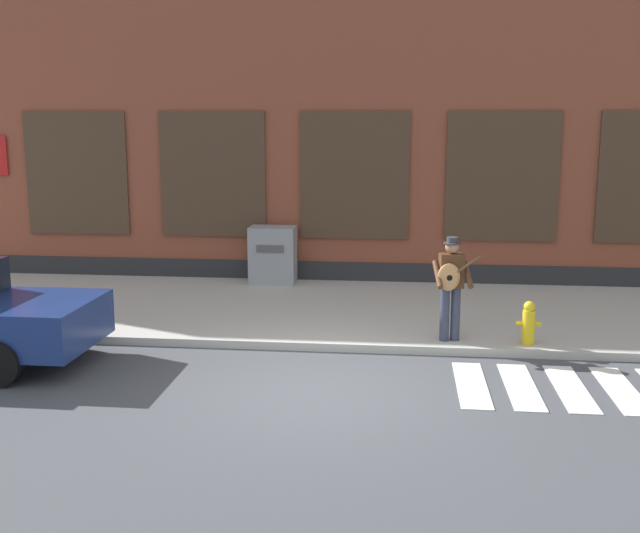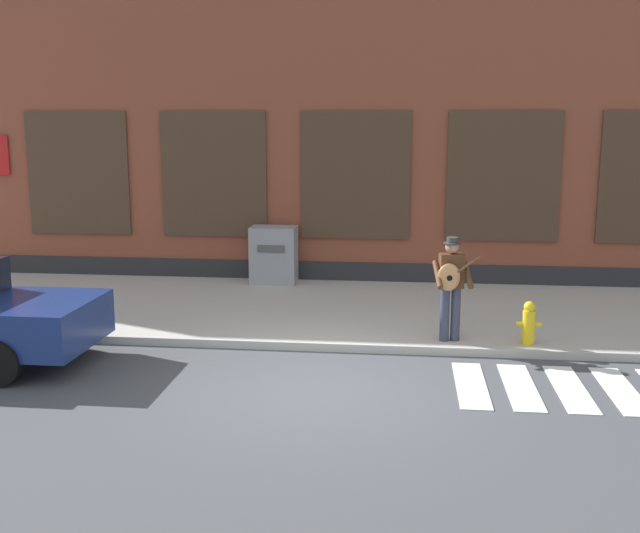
% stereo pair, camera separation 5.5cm
% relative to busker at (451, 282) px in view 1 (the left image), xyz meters
% --- Properties ---
extents(ground_plane, '(160.00, 160.00, 0.00)m').
position_rel_busker_xyz_m(ground_plane, '(-1.84, -2.14, -1.10)').
color(ground_plane, '#424449').
extents(sidewalk, '(28.00, 4.95, 0.14)m').
position_rel_busker_xyz_m(sidewalk, '(-1.84, 2.09, -1.03)').
color(sidewalk, '#ADAAA3').
rests_on(sidewalk, ground).
extents(building_backdrop, '(28.00, 4.06, 8.90)m').
position_rel_busker_xyz_m(building_backdrop, '(-1.84, 6.56, 3.34)').
color(building_backdrop, brown).
rests_on(building_backdrop, ground).
extents(busker, '(0.75, 0.60, 1.69)m').
position_rel_busker_xyz_m(busker, '(0.00, 0.00, 0.00)').
color(busker, '#33384C').
rests_on(busker, sidewalk).
extents(utility_box, '(0.99, 0.67, 1.25)m').
position_rel_busker_xyz_m(utility_box, '(-3.59, 4.11, -0.34)').
color(utility_box, gray).
rests_on(utility_box, sidewalk).
extents(fire_hydrant, '(0.38, 0.20, 0.70)m').
position_rel_busker_xyz_m(fire_hydrant, '(1.23, -0.04, -0.62)').
color(fire_hydrant, gold).
rests_on(fire_hydrant, sidewalk).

